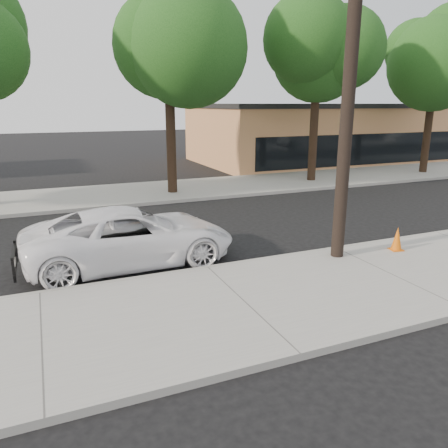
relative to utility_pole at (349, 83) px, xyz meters
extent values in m
plane|color=black|center=(-3.60, 2.70, -4.70)|extent=(120.00, 120.00, 0.00)
cube|color=gray|center=(-3.60, -1.60, -4.62)|extent=(90.00, 4.40, 0.15)
cube|color=gray|center=(-3.60, 11.20, -4.62)|extent=(90.00, 5.00, 0.15)
cube|color=#9E9B93|center=(-3.60, 0.60, -4.62)|extent=(90.00, 0.12, 0.16)
cube|color=tan|center=(12.40, 18.70, -2.70)|extent=(18.00, 10.00, 4.00)
cylinder|color=black|center=(0.00, 0.00, -0.05)|extent=(0.34, 0.34, 9.00)
cylinder|color=black|center=(-1.60, 10.50, -2.17)|extent=(0.44, 0.44, 4.75)
sphere|color=#164012|center=(-1.60, 10.50, 1.80)|extent=(4.80, 4.80, 4.80)
sphere|color=#164012|center=(-0.96, 10.02, 3.08)|extent=(3.84, 3.84, 3.84)
cylinder|color=black|center=(6.40, 10.80, -2.35)|extent=(0.44, 0.44, 4.40)
sphere|color=#164012|center=(6.40, 10.80, 1.30)|extent=(4.35, 4.35, 4.35)
sphere|color=#164012|center=(6.98, 10.36, 2.46)|extent=(3.48, 3.48, 3.48)
cylinder|color=black|center=(14.40, 10.60, -2.25)|extent=(0.44, 0.44, 4.60)
sphere|color=#164012|center=(14.40, 10.60, 1.60)|extent=(4.65, 4.65, 4.65)
imported|color=white|center=(-5.25, 1.99, -3.93)|extent=(5.57, 2.65, 1.54)
cube|color=#DD610B|center=(1.86, -0.26, -4.54)|extent=(0.41, 0.41, 0.02)
cone|color=#DD610B|center=(1.86, -0.26, -4.21)|extent=(0.36, 0.36, 0.68)
camera|label=1|loc=(-7.31, -9.26, -0.50)|focal=35.00mm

